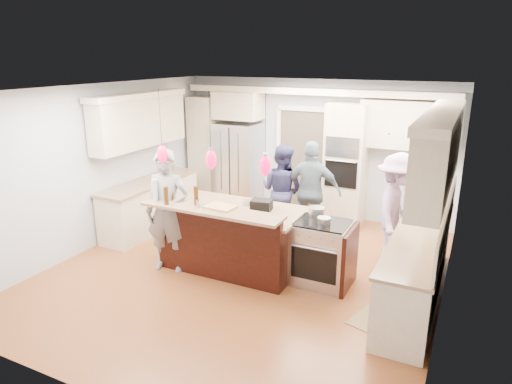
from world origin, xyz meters
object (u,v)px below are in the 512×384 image
at_px(person_bar_end, 168,212).
at_px(person_far_left, 282,190).
at_px(island_range, 323,253).
at_px(kitchen_island, 233,236).

relative_size(person_bar_end, person_far_left, 1.12).
bearing_deg(person_far_left, island_range, 139.14).
distance_m(island_range, person_far_left, 1.96).
distance_m(kitchen_island, island_range, 1.41).
xyz_separation_m(person_bar_end, person_far_left, (0.97, 2.05, -0.10)).
relative_size(kitchen_island, island_range, 2.28).
xyz_separation_m(kitchen_island, person_bar_end, (-0.82, -0.52, 0.44)).
bearing_deg(kitchen_island, island_range, 3.10).
distance_m(island_range, person_bar_end, 2.35).
height_order(kitchen_island, person_bar_end, person_bar_end).
bearing_deg(person_bar_end, person_far_left, 52.31).
bearing_deg(kitchen_island, person_far_left, 84.40).
relative_size(island_range, person_bar_end, 0.50).
bearing_deg(kitchen_island, person_bar_end, -147.39).
bearing_deg(person_bar_end, island_range, 2.58).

